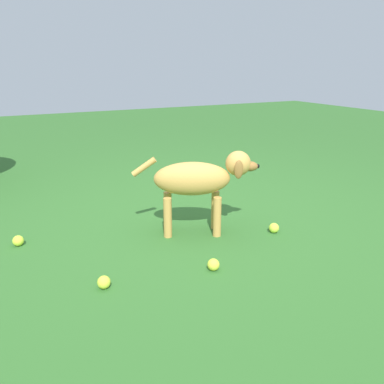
{
  "coord_description": "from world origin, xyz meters",
  "views": [
    {
      "loc": [
        1.16,
        2.25,
        1.07
      ],
      "look_at": [
        0.06,
        0.1,
        0.28
      ],
      "focal_mm": 37.27,
      "sensor_mm": 36.0,
      "label": 1
    }
  ],
  "objects": [
    {
      "name": "tennis_ball_3",
      "position": [
        0.76,
        0.51,
        0.03
      ],
      "size": [
        0.07,
        0.07,
        0.07
      ],
      "primitive_type": "sphere",
      "color": "#C8DA39",
      "rests_on": "ground"
    },
    {
      "name": "tennis_ball_0",
      "position": [
        -0.42,
        0.35,
        0.03
      ],
      "size": [
        0.07,
        0.07,
        0.07
      ],
      "primitive_type": "sphere",
      "color": "#BFE33B",
      "rests_on": "ground"
    },
    {
      "name": "ground",
      "position": [
        0.0,
        0.0,
        0.0
      ],
      "size": [
        14.0,
        14.0,
        0.0
      ],
      "primitive_type": "plane",
      "color": "#2D6026"
    },
    {
      "name": "tennis_ball_2",
      "position": [
        -0.35,
        -0.73,
        0.03
      ],
      "size": [
        0.07,
        0.07,
        0.07
      ],
      "primitive_type": "sphere",
      "color": "#CBDC2A",
      "rests_on": "ground"
    },
    {
      "name": "tennis_ball_1",
      "position": [
        1.09,
        -0.2,
        0.03
      ],
      "size": [
        0.07,
        0.07,
        0.07
      ],
      "primitive_type": "sphere",
      "color": "#C5DD37",
      "rests_on": "ground"
    },
    {
      "name": "tennis_ball_4",
      "position": [
        0.18,
        0.6,
        0.03
      ],
      "size": [
        0.07,
        0.07,
        0.07
      ],
      "primitive_type": "sphere",
      "color": "#D0D83B",
      "rests_on": "ground"
    },
    {
      "name": "dog",
      "position": [
        0.01,
        0.12,
        0.36
      ],
      "size": [
        0.75,
        0.4,
        0.54
      ],
      "rotation": [
        0.0,
        0.0,
        2.71
      ],
      "color": "#C69347",
      "rests_on": "ground"
    }
  ]
}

